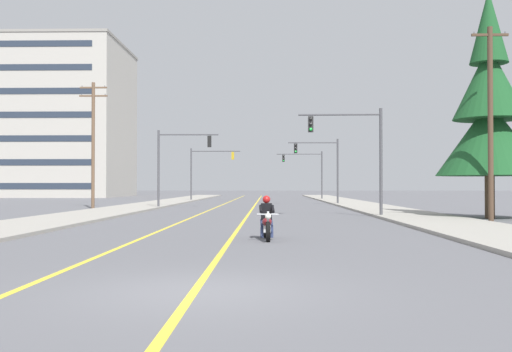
% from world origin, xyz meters
% --- Properties ---
extents(ground_plane, '(400.00, 400.00, 0.00)m').
position_xyz_m(ground_plane, '(0.00, 0.00, 0.00)').
color(ground_plane, '#5B5B60').
extents(lane_stripe_center, '(0.16, 100.00, 0.01)m').
position_xyz_m(lane_stripe_center, '(-0.05, 45.00, 0.00)').
color(lane_stripe_center, yellow).
rests_on(lane_stripe_center, ground).
extents(lane_stripe_left, '(0.16, 100.00, 0.01)m').
position_xyz_m(lane_stripe_left, '(-3.11, 45.00, 0.00)').
color(lane_stripe_left, yellow).
rests_on(lane_stripe_left, ground).
extents(sidewalk_kerb_right, '(4.40, 110.00, 0.14)m').
position_xyz_m(sidewalk_kerb_right, '(9.40, 40.00, 0.07)').
color(sidewalk_kerb_right, '#9E998E').
rests_on(sidewalk_kerb_right, ground).
extents(sidewalk_kerb_left, '(4.40, 110.00, 0.14)m').
position_xyz_m(sidewalk_kerb_left, '(-9.40, 40.00, 0.07)').
color(sidewalk_kerb_left, '#9E998E').
rests_on(sidewalk_kerb_left, ground).
extents(motorcycle_with_rider, '(0.70, 2.19, 1.46)m').
position_xyz_m(motorcycle_with_rider, '(1.15, 9.61, 0.59)').
color(motorcycle_with_rider, black).
rests_on(motorcycle_with_rider, ground).
extents(traffic_signal_near_right, '(4.77, 0.37, 6.20)m').
position_xyz_m(traffic_signal_near_right, '(6.24, 23.65, 4.09)').
color(traffic_signal_near_right, '#47474C').
rests_on(traffic_signal_near_right, ground).
extents(traffic_signal_near_left, '(4.84, 0.43, 6.20)m').
position_xyz_m(traffic_signal_near_left, '(-6.16, 36.65, 4.10)').
color(traffic_signal_near_left, '#47474C').
rests_on(traffic_signal_near_left, ground).
extents(traffic_signal_mid_right, '(4.75, 0.42, 6.20)m').
position_xyz_m(traffic_signal_mid_right, '(6.37, 45.64, 4.09)').
color(traffic_signal_mid_right, '#47474C').
rests_on(traffic_signal_mid_right, ground).
extents(traffic_signal_mid_left, '(5.87, 0.37, 6.20)m').
position_xyz_m(traffic_signal_mid_left, '(-6.20, 59.26, 4.16)').
color(traffic_signal_mid_left, '#47474C').
rests_on(traffic_signal_mid_left, ground).
extents(traffic_signal_far_right, '(5.88, 0.37, 6.20)m').
position_xyz_m(traffic_signal_far_right, '(6.33, 65.76, 4.16)').
color(traffic_signal_far_right, '#47474C').
rests_on(traffic_signal_far_right, ground).
extents(utility_pole_right_near, '(1.81, 0.26, 9.68)m').
position_xyz_m(utility_pole_right_near, '(12.20, 19.38, 5.02)').
color(utility_pole_right_near, '#4C3828').
rests_on(utility_pole_right_near, ground).
extents(utility_pole_left_near, '(2.20, 0.26, 9.84)m').
position_xyz_m(utility_pole_left_near, '(-12.45, 35.57, 5.29)').
color(utility_pole_left_near, brown).
rests_on(utility_pole_left_near, ground).
extents(conifer_tree_right_verge_near, '(5.71, 5.71, 12.56)m').
position_xyz_m(conifer_tree_right_verge_near, '(13.25, 22.36, 5.76)').
color(conifer_tree_right_verge_near, '#4C3828').
rests_on(conifer_tree_right_verge_near, ground).
extents(apartment_building_far_left_block, '(26.78, 20.12, 24.61)m').
position_xyz_m(apartment_building_far_left_block, '(-35.57, 84.73, 12.31)').
color(apartment_building_far_left_block, '#B2ADA3').
rests_on(apartment_building_far_left_block, ground).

